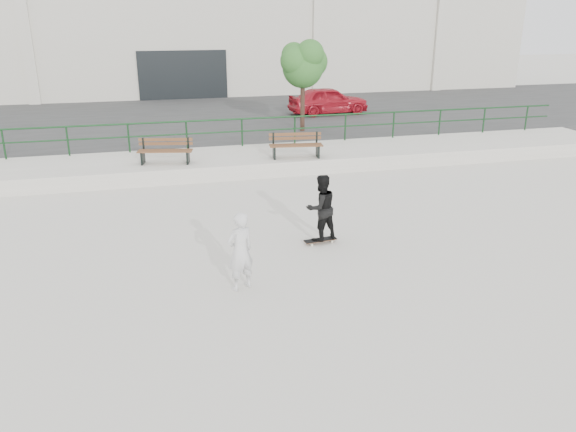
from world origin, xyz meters
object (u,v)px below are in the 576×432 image
object	(u,v)px
bench_left	(165,151)
standing_skater	(321,208)
red_car	(328,100)
tree	(303,63)
skateboard	(320,240)
bench_right	(296,145)
seated_skater	(240,251)

from	to	relation	value
bench_left	standing_skater	xyz separation A→B (m)	(3.15, -6.64, -0.02)
red_car	tree	bearing A→B (deg)	143.79
tree	skateboard	bearing A→B (deg)	-103.98
red_car	skateboard	distance (m)	15.44
bench_right	seated_skater	bearing A→B (deg)	-104.54
bench_right	tree	distance (m)	5.24
bench_left	red_car	xyz separation A→B (m)	(8.20, 7.91, 0.26)
bench_right	tree	size ratio (longest dim) A/B	0.50
skateboard	seated_skater	world-z (taller)	seated_skater
tree	skateboard	distance (m)	11.53
bench_right	red_car	xyz separation A→B (m)	(3.91, 8.21, 0.25)
tree	red_car	distance (m)	4.94
bench_right	tree	world-z (taller)	tree
bench_right	seated_skater	distance (m)	8.82
skateboard	standing_skater	world-z (taller)	standing_skater
bench_right	standing_skater	world-z (taller)	standing_skater
bench_left	seated_skater	xyz separation A→B (m)	(0.94, -8.46, -0.11)
seated_skater	bench_right	bearing A→B (deg)	-136.33
tree	red_car	xyz separation A→B (m)	(2.37, 3.79, -2.10)
red_car	seated_skater	world-z (taller)	red_car
red_car	standing_skater	size ratio (longest dim) A/B	2.48
red_car	standing_skater	bearing A→B (deg)	156.71
standing_skater	seated_skater	xyz separation A→B (m)	(-2.20, -1.82, -0.09)
bench_right	skateboard	xyz separation A→B (m)	(-1.15, -6.33, -0.83)
red_car	skateboard	bearing A→B (deg)	156.71
skateboard	tree	bearing A→B (deg)	68.79
bench_right	standing_skater	distance (m)	6.43
standing_skater	red_car	bearing A→B (deg)	-123.69
standing_skater	skateboard	bearing A→B (deg)	-14.53
seated_skater	red_car	bearing A→B (deg)	-137.89
tree	standing_skater	xyz separation A→B (m)	(-2.68, -10.75, -2.38)
red_car	seated_skater	xyz separation A→B (m)	(-7.26, -16.37, -0.37)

